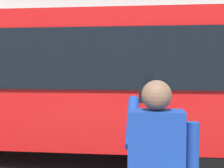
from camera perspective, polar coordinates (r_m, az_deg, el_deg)
ground_plane at (r=6.97m, az=2.66°, el=-13.15°), size 60.00×60.00×0.00m
red_bus at (r=7.04m, az=-11.25°, el=0.86°), size 9.05×2.54×3.08m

